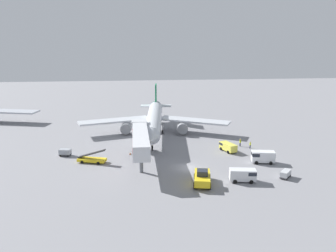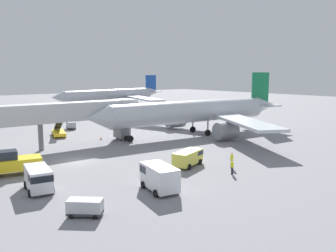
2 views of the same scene
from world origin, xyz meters
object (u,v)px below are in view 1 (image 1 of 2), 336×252
object	(u,v)px
jet_bridge	(140,138)
ground_crew_worker_midground	(240,142)
service_van_outer_left	(244,175)
airplane_at_gate	(154,119)
service_van_far_right	(262,156)
belt_loader_truck	(92,159)
pushback_tug	(202,177)
safety_cone_alpha	(130,153)
service_van_mid_right	(228,147)
baggage_cart_mid_center	(286,174)
baggage_cart_far_left	(65,152)
ground_crew_worker_foreground	(250,145)

from	to	relation	value
jet_bridge	ground_crew_worker_midground	bearing A→B (deg)	18.78
service_van_outer_left	airplane_at_gate	bearing A→B (deg)	111.74
service_van_far_right	service_van_outer_left	xyz separation A→B (m)	(-6.76, -8.81, -0.09)
jet_bridge	belt_loader_truck	distance (m)	10.63
jet_bridge	ground_crew_worker_midground	size ratio (longest dim) A/B	11.66
service_van_outer_left	jet_bridge	bearing A→B (deg)	144.89
airplane_at_gate	pushback_tug	distance (m)	33.97
service_van_outer_left	safety_cone_alpha	world-z (taller)	service_van_outer_left
service_van_mid_right	baggage_cart_mid_center	world-z (taller)	service_van_mid_right
pushback_tug	baggage_cart_mid_center	xyz separation A→B (m)	(15.36, 1.19, -0.49)
jet_bridge	baggage_cart_far_left	size ratio (longest dim) A/B	8.11
safety_cone_alpha	airplane_at_gate	bearing A→B (deg)	68.49
ground_crew_worker_foreground	safety_cone_alpha	bearing A→B (deg)	-177.06
airplane_at_gate	service_van_far_right	world-z (taller)	airplane_at_gate
airplane_at_gate	baggage_cart_mid_center	distance (m)	38.63
service_van_mid_right	ground_crew_worker_midground	xyz separation A→B (m)	(3.87, 3.24, -0.10)
ground_crew_worker_foreground	ground_crew_worker_midground	bearing A→B (deg)	131.92
pushback_tug	safety_cone_alpha	size ratio (longest dim) A/B	12.17
service_van_far_right	safety_cone_alpha	world-z (taller)	service_van_far_right
service_van_outer_left	ground_crew_worker_foreground	distance (m)	19.71
pushback_tug	ground_crew_worker_midground	bearing A→B (deg)	57.28
service_van_far_right	airplane_at_gate	bearing A→B (deg)	129.51
belt_loader_truck	ground_crew_worker_foreground	xyz separation A→B (m)	(34.68, 5.53, 0.12)
jet_bridge	ground_crew_worker_foreground	xyz separation A→B (m)	(24.94, 5.98, -4.11)
service_van_far_right	pushback_tug	bearing A→B (deg)	-146.86
service_van_far_right	baggage_cart_mid_center	xyz separation A→B (m)	(1.24, -8.03, -0.61)
belt_loader_truck	pushback_tug	bearing A→B (deg)	-33.50
airplane_at_gate	jet_bridge	distance (m)	21.17
pushback_tug	safety_cone_alpha	bearing A→B (deg)	125.17
service_van_far_right	service_van_outer_left	size ratio (longest dim) A/B	1.01
airplane_at_gate	jet_bridge	bearing A→B (deg)	-101.58
service_van_far_right	belt_loader_truck	bearing A→B (deg)	173.50
pushback_tug	service_van_outer_left	xyz separation A→B (m)	(7.36, 0.41, 0.02)
belt_loader_truck	ground_crew_worker_foreground	bearing A→B (deg)	9.07
service_van_outer_left	baggage_cart_mid_center	size ratio (longest dim) A/B	1.72
pushback_tug	baggage_cart_far_left	xyz separation A→B (m)	(-25.85, 18.01, -0.44)
airplane_at_gate	safety_cone_alpha	xyz separation A→B (m)	(-6.36, -16.13, -3.76)
service_van_far_right	baggage_cart_far_left	world-z (taller)	service_van_far_right
pushback_tug	baggage_cart_far_left	bearing A→B (deg)	145.14
belt_loader_truck	baggage_cart_mid_center	xyz separation A→B (m)	(35.13, -11.89, 0.01)
airplane_at_gate	service_van_mid_right	distance (m)	22.25
jet_bridge	service_van_far_right	xyz separation A→B (m)	(24.15, -3.42, -3.62)
airplane_at_gate	baggage_cart_far_left	world-z (taller)	airplane_at_gate
baggage_cart_far_left	ground_crew_worker_midground	bearing A→B (deg)	3.69
airplane_at_gate	service_van_far_right	size ratio (longest dim) A/B	8.54
jet_bridge	baggage_cart_mid_center	bearing A→B (deg)	-24.27
safety_cone_alpha	baggage_cart_far_left	bearing A→B (deg)	176.73
jet_bridge	baggage_cart_mid_center	xyz separation A→B (m)	(25.39, -11.45, -4.23)
airplane_at_gate	safety_cone_alpha	world-z (taller)	airplane_at_gate
airplane_at_gate	service_van_outer_left	distance (m)	35.58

